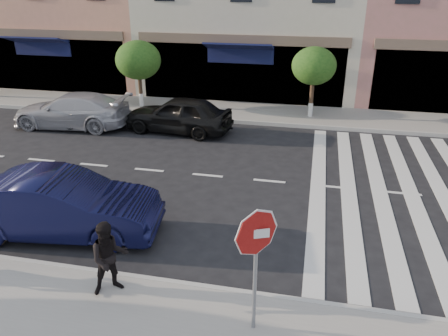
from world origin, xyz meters
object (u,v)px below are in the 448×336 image
at_px(car_far_left, 72,110).
at_px(stop_sign, 256,245).
at_px(car_far_mid, 179,114).
at_px(walker, 109,258).
at_px(car_near_mid, 61,205).

bearing_deg(car_far_left, stop_sign, 39.40).
distance_m(car_far_left, car_far_mid, 4.62).
xyz_separation_m(walker, car_far_left, (-6.38, 9.60, -0.21)).
relative_size(walker, car_near_mid, 0.32).
xyz_separation_m(stop_sign, walker, (-2.89, 0.42, -0.99)).
distance_m(walker, car_far_left, 11.53).
bearing_deg(car_far_mid, stop_sign, 30.01).
bearing_deg(stop_sign, car_near_mid, 132.67).
height_order(walker, car_near_mid, walker).
height_order(car_far_left, car_far_mid, car_far_mid).
height_order(stop_sign, car_far_mid, stop_sign).
relative_size(car_far_left, car_far_mid, 1.13).
height_order(stop_sign, walker, stop_sign).
height_order(walker, car_far_left, walker).
xyz_separation_m(walker, car_near_mid, (-2.22, 1.91, -0.13)).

